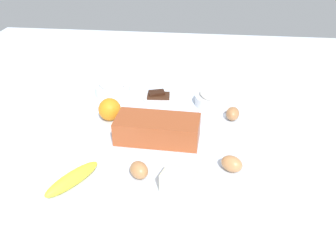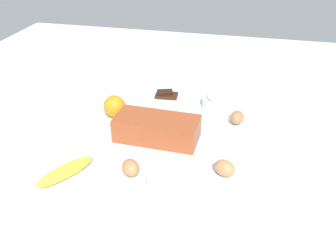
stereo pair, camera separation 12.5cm
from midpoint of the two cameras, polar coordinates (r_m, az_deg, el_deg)
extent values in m
cube|color=silver|center=(1.27, -2.80, -2.01)|extent=(2.40, 2.40, 0.02)
cube|color=#9E4723|center=(1.23, -4.54, -0.58)|extent=(0.29, 0.14, 0.08)
cube|color=black|center=(1.23, -4.55, -0.42)|extent=(0.27, 0.13, 0.07)
cylinder|color=white|center=(1.46, 4.87, 3.97)|extent=(0.15, 0.15, 0.04)
torus|color=white|center=(1.46, 4.90, 4.57)|extent=(0.15, 0.15, 0.01)
ellipsoid|color=white|center=(1.45, 4.92, 5.06)|extent=(0.12, 0.12, 0.04)
cylinder|color=white|center=(1.56, -10.85, 5.46)|extent=(0.15, 0.15, 0.04)
torus|color=white|center=(1.56, -10.92, 6.11)|extent=(0.15, 0.15, 0.01)
ellipsoid|color=white|center=(1.55, -10.97, 6.54)|extent=(0.11, 0.11, 0.04)
ellipsoid|color=yellow|center=(1.10, -17.89, -7.95)|extent=(0.13, 0.19, 0.04)
sphere|color=orange|center=(1.37, -11.66, 2.48)|extent=(0.08, 0.08, 0.08)
cube|color=#F4EDB2|center=(1.02, -1.85, -8.77)|extent=(0.10, 0.09, 0.06)
ellipsoid|color=#A56F43|center=(1.36, 7.49, 1.85)|extent=(0.06, 0.07, 0.05)
ellipsoid|color=#B27849|center=(1.08, -7.87, -6.94)|extent=(0.08, 0.08, 0.05)
ellipsoid|color=#BA7E4C|center=(1.10, 6.73, -5.99)|extent=(0.08, 0.08, 0.05)
cylinder|color=white|center=(1.51, -3.85, 4.30)|extent=(0.13, 0.13, 0.01)
cube|color=#381E11|center=(1.51, -3.86, 4.67)|extent=(0.09, 0.06, 0.01)
cube|color=black|center=(1.51, -4.15, 5.16)|extent=(0.07, 0.06, 0.01)
camera|label=1|loc=(0.06, -92.86, -1.73)|focal=39.11mm
camera|label=2|loc=(0.06, 87.14, 1.73)|focal=39.11mm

